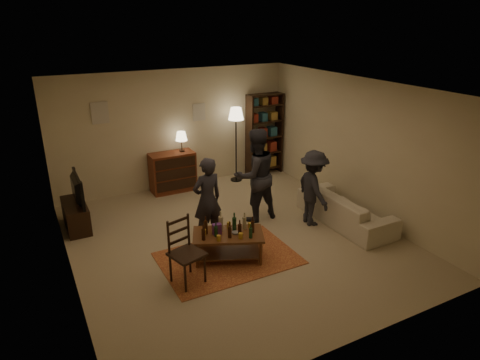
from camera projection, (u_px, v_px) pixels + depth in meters
floor at (235, 239)px, 7.73m from camera, size 6.00×6.00×0.00m
room_shell at (145, 113)px, 9.25m from camera, size 6.00×6.00×6.00m
rug at (228, 258)px, 7.11m from camera, size 2.20×1.50×0.01m
coffee_table at (228, 237)px, 6.97m from camera, size 1.29×1.02×0.81m
dining_chair at (184, 249)px, 6.33m from camera, size 0.56×0.56×1.04m
tv_stand at (75, 209)px, 8.02m from camera, size 0.40×1.00×1.06m
dresser at (173, 171)px, 9.71m from camera, size 1.00×0.50×1.36m
bookshelf at (264, 134)px, 10.62m from camera, size 0.90×0.34×2.02m
floor_lamp at (236, 119)px, 9.94m from camera, size 0.36×0.36×1.79m
sofa at (346, 208)px, 8.24m from camera, size 0.81×2.08×0.61m
person_left at (207, 200)px, 7.47m from camera, size 0.60×0.43×1.54m
person_right at (255, 175)px, 8.20m from camera, size 0.93×0.74×1.83m
person_by_sofa at (313, 188)px, 8.06m from camera, size 0.68×1.02×1.46m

